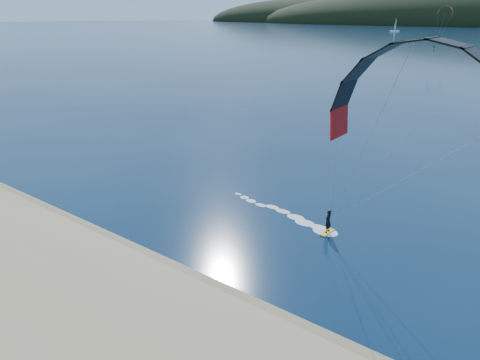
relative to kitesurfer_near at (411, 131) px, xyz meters
The scene contains 5 objects.
ground 18.96m from the kitesurfer_near, 139.02° to the right, with size 1800.00×1800.00×0.00m, color #071C38.
wet_sand 16.82m from the kitesurfer_near, 153.38° to the right, with size 220.00×2.50×0.10m.
kitesurfer_near is the anchor object (origin of this frame).
kitesurfer_far 199.22m from the kitesurfer_near, 102.76° to the left, with size 7.37×6.57×17.60m.
sailboat 417.07m from the kitesurfer_near, 108.33° to the left, with size 8.33×5.30×11.73m.
Camera 1 is at (18.00, -11.23, 15.28)m, focal length 32.22 mm.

